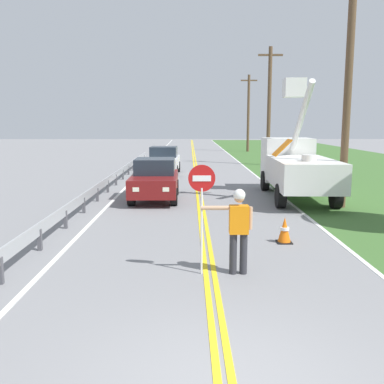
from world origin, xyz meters
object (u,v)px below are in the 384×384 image
stop_sign_paddle (202,195)px  oncoming_sedan_nearest (155,180)px  utility_pole_mid (269,104)px  traffic_cone_lead (284,230)px  utility_pole_near (348,82)px  utility_pole_far (248,112)px  utility_bucket_truck (295,164)px  flagger_worker (238,226)px  oncoming_sedan_second (164,161)px

stop_sign_paddle → oncoming_sedan_nearest: size_ratio=0.57×
utility_pole_mid → stop_sign_paddle: bearing=-103.4°
traffic_cone_lead → utility_pole_near: bearing=56.5°
oncoming_sedan_nearest → traffic_cone_lead: oncoming_sedan_nearest is taller
stop_sign_paddle → traffic_cone_lead: size_ratio=3.33×
utility_pole_far → utility_bucket_truck: bearing=-93.7°
utility_pole_near → utility_pole_mid: size_ratio=1.03×
flagger_worker → traffic_cone_lead: bearing=57.6°
flagger_worker → utility_pole_near: size_ratio=0.20×
utility_bucket_truck → utility_pole_far: size_ratio=0.83×
oncoming_sedan_nearest → traffic_cone_lead: (3.98, -6.59, -0.50)m
flagger_worker → stop_sign_paddle: (-0.77, -0.00, 0.66)m
oncoming_sedan_nearest → utility_pole_near: 8.34m
flagger_worker → utility_pole_far: size_ratio=0.22×
oncoming_sedan_second → traffic_cone_lead: 16.19m
utility_pole_mid → utility_pole_near: bearing=-90.5°
oncoming_sedan_nearest → flagger_worker: bearing=-74.7°
traffic_cone_lead → oncoming_sedan_second: bearing=104.9°
utility_bucket_truck → oncoming_sedan_second: size_ratio=1.66×
flagger_worker → traffic_cone_lead: size_ratio=2.61×
stop_sign_paddle → utility_pole_mid: bearing=76.6°
flagger_worker → utility_bucket_truck: bearing=70.0°
utility_pole_near → utility_pole_far: (0.69, 31.96, -0.32)m
utility_pole_mid → oncoming_sedan_second: bearing=-142.4°
utility_pole_mid → utility_pole_far: 15.43m
stop_sign_paddle → utility_pole_far: bearing=81.0°
stop_sign_paddle → utility_pole_far: utility_pole_far is taller
utility_bucket_truck → utility_pole_far: bearing=86.3°
stop_sign_paddle → utility_bucket_truck: (4.30, 9.67, -0.31)m
oncoming_sedan_nearest → oncoming_sedan_second: (-0.17, 9.05, 0.00)m
stop_sign_paddle → oncoming_sedan_second: bearing=95.9°
oncoming_sedan_nearest → oncoming_sedan_second: 9.05m
utility_pole_near → traffic_cone_lead: bearing=-123.5°
stop_sign_paddle → traffic_cone_lead: bearing=46.3°
flagger_worker → utility_pole_far: (5.45, 39.24, 3.28)m
oncoming_sedan_nearest → utility_pole_far: 31.47m
stop_sign_paddle → flagger_worker: bearing=0.1°
flagger_worker → oncoming_sedan_second: 18.22m
utility_bucket_truck → oncoming_sedan_second: 10.40m
utility_pole_near → oncoming_sedan_nearest: bearing=166.8°
utility_pole_near → utility_pole_far: 31.97m
oncoming_sedan_second → stop_sign_paddle: bearing=-84.1°
stop_sign_paddle → oncoming_sedan_nearest: stop_sign_paddle is taller
utility_pole_mid → oncoming_sedan_nearest: bearing=-116.4°
utility_bucket_truck → utility_pole_mid: size_ratio=0.80×
utility_bucket_truck → stop_sign_paddle: bearing=-113.9°
oncoming_sedan_nearest → oncoming_sedan_second: size_ratio=0.99×
oncoming_sedan_second → utility_pole_mid: 10.20m
traffic_cone_lead → utility_pole_mid: bearing=81.0°
oncoming_sedan_second → utility_pole_near: size_ratio=0.47×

